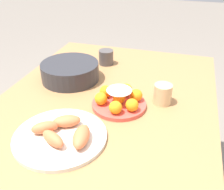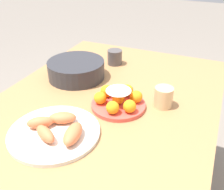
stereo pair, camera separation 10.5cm
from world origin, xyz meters
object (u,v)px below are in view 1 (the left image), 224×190
object	(u,v)px
cup_near	(163,94)
cake_plate	(119,100)
seafood_platter	(62,135)
serving_bowl	(70,71)
cup_far	(106,57)
dining_table	(106,119)

from	to	relation	value
cup_near	cake_plate	bearing A→B (deg)	115.63
cake_plate	seafood_platter	size ratio (longest dim) A/B	0.69
serving_bowl	cup_far	world-z (taller)	serving_bowl
cup_near	serving_bowl	bearing A→B (deg)	79.28
cake_plate	cup_far	bearing A→B (deg)	24.95
cake_plate	serving_bowl	xyz separation A→B (m)	(0.16, 0.29, 0.01)
cake_plate	serving_bowl	world-z (taller)	same
dining_table	cup_far	world-z (taller)	cup_far
serving_bowl	cup_far	size ratio (longest dim) A/B	3.50
dining_table	serving_bowl	xyz separation A→B (m)	(0.14, 0.22, 0.14)
serving_bowl	cup_near	size ratio (longest dim) A/B	3.27
seafood_platter	cup_near	bearing A→B (deg)	-42.13
cake_plate	cup_near	world-z (taller)	same
seafood_platter	cup_far	world-z (taller)	cup_far
seafood_platter	cup_far	bearing A→B (deg)	4.15
serving_bowl	cup_far	bearing A→B (deg)	-25.91
cup_near	dining_table	bearing A→B (deg)	102.80
cake_plate	cup_far	size ratio (longest dim) A/B	2.81
dining_table	seafood_platter	xyz separation A→B (m)	(-0.27, 0.07, 0.11)
dining_table	cup_near	distance (m)	0.27
seafood_platter	dining_table	bearing A→B (deg)	-13.47
serving_bowl	cup_far	xyz separation A→B (m)	(0.22, -0.11, -0.01)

